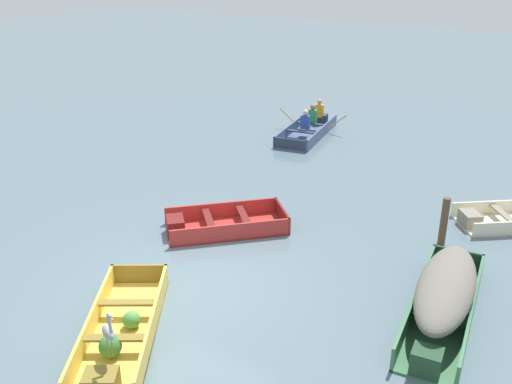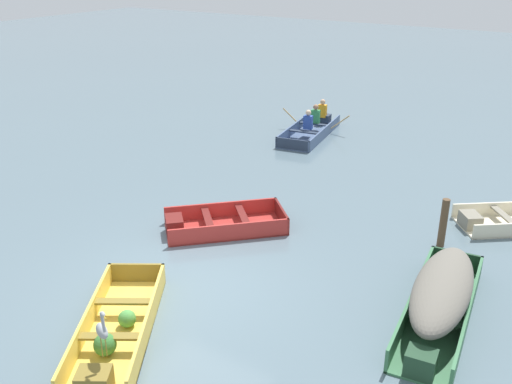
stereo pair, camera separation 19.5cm
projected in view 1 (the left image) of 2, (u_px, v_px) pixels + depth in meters
name	position (u px, v px, depth m)	size (l,w,h in m)	color
ground_plane	(188.00, 286.00, 10.34)	(80.00, 80.00, 0.00)	slate
dinghy_yellow_foreground	(120.00, 334.00, 8.79)	(2.48, 3.14, 0.40)	#E5BC47
skiff_red_near_moored	(220.00, 224.00, 12.35)	(2.65, 2.64, 0.39)	#AD2D28
skiff_green_mid_moored	(445.00, 292.00, 9.26)	(1.30, 3.54, 0.85)	#387047
rowboat_slate_blue_with_crew	(309.00, 128.00, 18.85)	(2.32, 3.42, 0.92)	#475B7F
heron_on_dinghy	(108.00, 331.00, 7.69)	(0.44, 0.27, 0.84)	olive
mooring_post	(444.00, 222.00, 11.60)	(0.15, 0.15, 1.04)	brown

